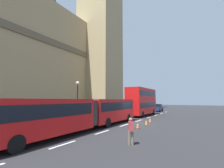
# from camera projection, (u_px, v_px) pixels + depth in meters

# --- Properties ---
(ground_plane) EXTENTS (160.00, 160.00, 0.00)m
(ground_plane) POSITION_uv_depth(u_px,v_px,m) (132.00, 123.00, 20.26)
(ground_plane) COLOR #262628
(lane_centre_marking) EXTENTS (39.00, 0.16, 0.01)m
(lane_centre_marking) POSITION_uv_depth(u_px,v_px,m) (139.00, 121.00, 22.30)
(lane_centre_marking) COLOR silver
(lane_centre_marking) RESTS_ON ground_plane
(articulated_bus) EXTENTS (17.91, 2.54, 2.90)m
(articulated_bus) POSITION_uv_depth(u_px,v_px,m) (86.00, 111.00, 15.58)
(articulated_bus) COLOR red
(articulated_bus) RESTS_ON ground_plane
(double_decker_bus) EXTENTS (10.00, 2.54, 4.90)m
(double_decker_bus) POSITION_uv_depth(u_px,v_px,m) (142.00, 101.00, 29.88)
(double_decker_bus) COLOR red
(double_decker_bus) RESTS_ON ground_plane
(sedan_lead) EXTENTS (4.40, 1.86, 1.85)m
(sedan_lead) POSITION_uv_depth(u_px,v_px,m) (158.00, 108.00, 40.32)
(sedan_lead) COLOR navy
(sedan_lead) RESTS_ON ground_plane
(traffic_cone_west) EXTENTS (0.36, 0.36, 0.58)m
(traffic_cone_west) POSITION_uv_depth(u_px,v_px,m) (138.00, 126.00, 16.21)
(traffic_cone_west) COLOR black
(traffic_cone_west) RESTS_ON ground_plane
(traffic_cone_middle) EXTENTS (0.36, 0.36, 0.58)m
(traffic_cone_middle) POSITION_uv_depth(u_px,v_px,m) (146.00, 123.00, 18.34)
(traffic_cone_middle) COLOR black
(traffic_cone_middle) RESTS_ON ground_plane
(traffic_cone_east) EXTENTS (0.36, 0.36, 0.58)m
(traffic_cone_east) POSITION_uv_depth(u_px,v_px,m) (150.00, 120.00, 20.45)
(traffic_cone_east) COLOR black
(traffic_cone_east) RESTS_ON ground_plane
(street_lamp) EXTENTS (0.44, 0.44, 5.27)m
(street_lamp) POSITION_uv_depth(u_px,v_px,m) (77.00, 98.00, 21.29)
(street_lamp) COLOR black
(street_lamp) RESTS_ON ground_plane
(pedestrian_near_cones) EXTENTS (0.47, 0.42, 1.69)m
(pedestrian_near_cones) POSITION_uv_depth(u_px,v_px,m) (131.00, 130.00, 10.32)
(pedestrian_near_cones) COLOR #726651
(pedestrian_near_cones) RESTS_ON ground_plane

